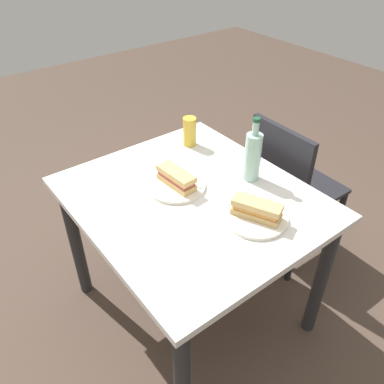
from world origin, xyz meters
name	(u,v)px	position (x,y,z in m)	size (l,w,h in m)	color
ground_plane	(192,306)	(0.00, 0.00, 0.00)	(8.00, 8.00, 0.00)	#47382D
dining_table	(192,217)	(0.00, 0.00, 0.61)	(1.01, 0.89, 0.73)	silver
chair_far	(288,185)	(0.00, 0.64, 0.50)	(0.41, 0.41, 0.87)	black
plate_near	(176,186)	(-0.09, -0.02, 0.73)	(0.25, 0.25, 0.01)	silver
baguette_sandwich_near	(176,178)	(-0.09, -0.02, 0.78)	(0.19, 0.08, 0.07)	tan
knife_near	(185,178)	(-0.10, 0.04, 0.75)	(0.18, 0.03, 0.01)	silver
plate_far	(256,218)	(0.26, 0.10, 0.73)	(0.25, 0.25, 0.01)	silver
baguette_sandwich_far	(257,209)	(0.26, 0.10, 0.78)	(0.20, 0.14, 0.07)	tan
knife_far	(259,206)	(0.23, 0.15, 0.75)	(0.18, 0.04, 0.01)	silver
water_bottle	(253,156)	(0.05, 0.28, 0.84)	(0.07, 0.07, 0.29)	#99C6B7
beer_glass	(190,132)	(-0.34, 0.25, 0.80)	(0.06, 0.06, 0.14)	gold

